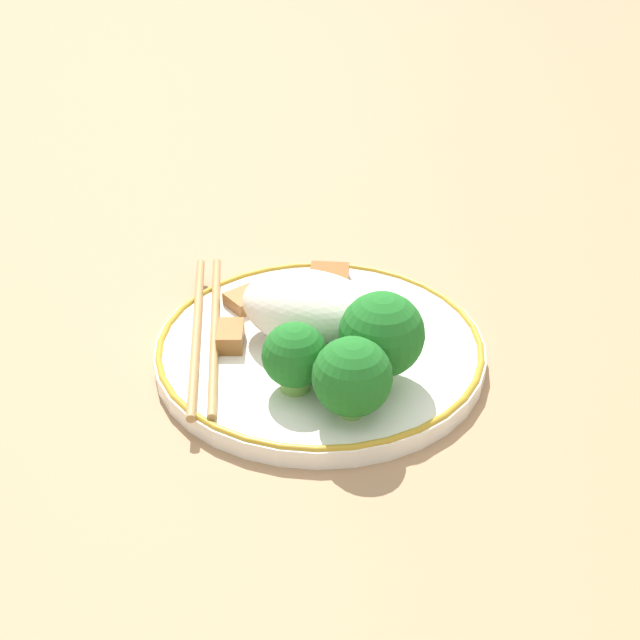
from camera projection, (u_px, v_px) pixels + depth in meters
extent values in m
plane|color=#9E7A56|center=(320.00, 359.00, 0.65)|extent=(3.00, 3.00, 0.00)
cylinder|color=white|center=(320.00, 351.00, 0.64)|extent=(0.24, 0.24, 0.01)
torus|color=#B28C26|center=(320.00, 343.00, 0.64)|extent=(0.23, 0.23, 0.01)
ellipsoid|color=white|center=(314.00, 308.00, 0.63)|extent=(0.11, 0.06, 0.05)
cylinder|color=#72AD4C|center=(295.00, 382.00, 0.59)|extent=(0.02, 0.02, 0.01)
sphere|color=#1E6B23|center=(295.00, 355.00, 0.58)|extent=(0.04, 0.04, 0.04)
cylinder|color=#72AD4C|center=(352.00, 407.00, 0.57)|extent=(0.02, 0.02, 0.01)
sphere|color=#1E6B23|center=(352.00, 377.00, 0.55)|extent=(0.05, 0.05, 0.05)
cylinder|color=#72AD4C|center=(380.00, 371.00, 0.60)|extent=(0.02, 0.02, 0.02)
sphere|color=#1E6B23|center=(382.00, 334.00, 0.58)|extent=(0.06, 0.06, 0.06)
cube|color=brown|center=(329.00, 277.00, 0.71)|extent=(0.04, 0.04, 0.01)
cube|color=#995B28|center=(231.00, 336.00, 0.63)|extent=(0.03, 0.03, 0.01)
cube|color=#9E6633|center=(248.00, 299.00, 0.68)|extent=(0.04, 0.04, 0.01)
cube|color=brown|center=(358.00, 309.00, 0.67)|extent=(0.03, 0.03, 0.01)
cube|color=brown|center=(297.00, 310.00, 0.67)|extent=(0.04, 0.04, 0.01)
cylinder|color=#AD8451|center=(196.00, 330.00, 0.65)|extent=(0.10, 0.18, 0.01)
cylinder|color=#AD8451|center=(215.00, 330.00, 0.65)|extent=(0.10, 0.18, 0.01)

